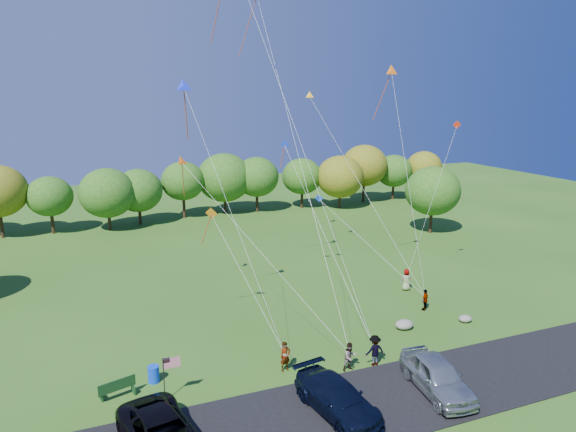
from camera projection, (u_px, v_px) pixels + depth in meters
name	position (u px, v px, depth m)	size (l,w,h in m)	color
ground	(318.00, 369.00, 28.79)	(140.00, 140.00, 0.00)	#2B5117
asphalt_lane	(352.00, 407.00, 25.16)	(44.00, 6.00, 0.06)	black
treeline	(186.00, 185.00, 60.24)	(75.51, 27.49, 7.97)	#3A2915
minivan_navy	(337.00, 398.00, 24.58)	(2.16, 5.32, 1.54)	black
minivan_silver	(437.00, 376.00, 26.31)	(2.08, 5.16, 1.76)	#9CA2A6
flyer_a	(285.00, 356.00, 28.41)	(0.63, 0.41, 1.72)	#4C4C59
flyer_b	(350.00, 357.00, 28.45)	(0.80, 0.62, 1.65)	#4C4C59
flyer_c	(375.00, 350.00, 29.00)	(1.16, 0.67, 1.80)	#4C4C59
flyer_d	(425.00, 300.00, 36.51)	(0.91, 0.38, 1.56)	#4C4C59
flyer_e	(406.00, 280.00, 40.20)	(0.85, 0.55, 1.73)	#4C4C59
park_bench	(117.00, 388.00, 25.88)	(1.86, 0.83, 1.05)	#143818
trash_barrel	(154.00, 374.00, 27.37)	(0.61, 0.61, 0.91)	blue
flag_assembly	(169.00, 368.00, 25.41)	(0.88, 0.57, 2.38)	black
boulder_near	(404.00, 325.00, 33.62)	(1.24, 0.97, 0.62)	gray
boulder_far	(465.00, 319.00, 34.68)	(0.92, 0.77, 0.48)	slate
kites_aloft	(265.00, 60.00, 35.62)	(21.45, 11.24, 18.18)	#F21A65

